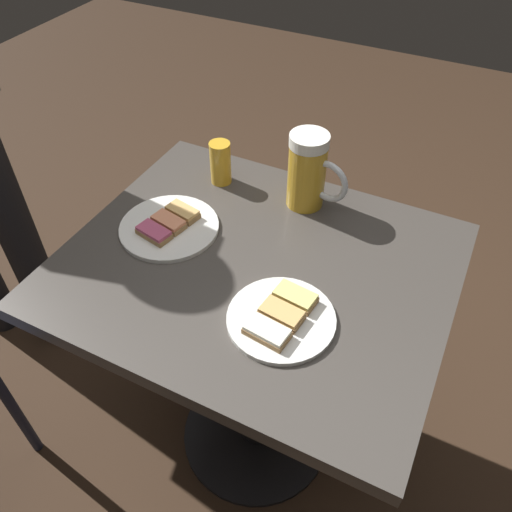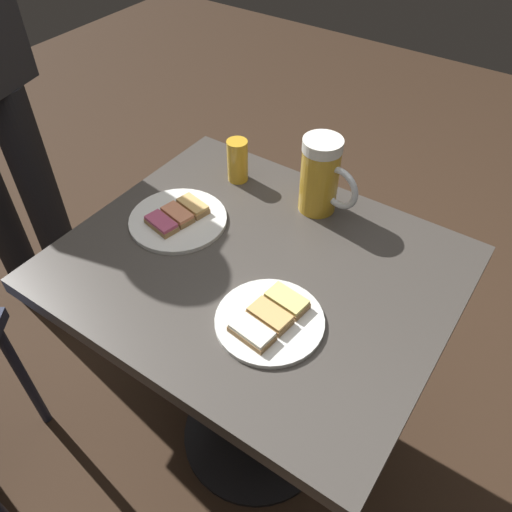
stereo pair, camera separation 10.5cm
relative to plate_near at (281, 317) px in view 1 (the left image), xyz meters
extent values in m
plane|color=#382619|center=(0.11, 0.11, -0.76)|extent=(6.00, 6.00, 0.00)
cylinder|color=black|center=(0.11, 0.11, -0.75)|extent=(0.44, 0.44, 0.01)
cylinder|color=black|center=(0.11, 0.11, -0.38)|extent=(0.09, 0.09, 0.71)
cube|color=#423D38|center=(0.11, 0.11, -0.03)|extent=(0.66, 0.79, 0.04)
cylinder|color=white|center=(0.00, 0.00, 0.00)|extent=(0.20, 0.20, 0.01)
cube|color=#9E7547|center=(-0.05, 0.01, 0.01)|extent=(0.05, 0.09, 0.01)
cube|color=white|center=(-0.05, 0.01, 0.02)|extent=(0.05, 0.08, 0.01)
cube|color=#9E7547|center=(0.00, 0.00, 0.01)|extent=(0.05, 0.09, 0.01)
cube|color=#E5B266|center=(0.00, 0.00, 0.02)|extent=(0.05, 0.08, 0.01)
cube|color=#9E7547|center=(0.05, -0.01, 0.01)|extent=(0.05, 0.09, 0.01)
cube|color=#EFE07A|center=(0.05, -0.01, 0.02)|extent=(0.05, 0.08, 0.01)
cylinder|color=white|center=(0.12, 0.33, 0.00)|extent=(0.22, 0.22, 0.01)
cube|color=#9E7547|center=(0.17, 0.32, 0.01)|extent=(0.05, 0.08, 0.01)
cube|color=#E5B266|center=(0.17, 0.32, 0.02)|extent=(0.05, 0.08, 0.01)
cube|color=#9E7547|center=(0.12, 0.33, 0.01)|extent=(0.05, 0.08, 0.01)
cube|color=#EA8E66|center=(0.12, 0.33, 0.02)|extent=(0.05, 0.08, 0.01)
cube|color=#9E7547|center=(0.08, 0.34, 0.01)|extent=(0.05, 0.08, 0.01)
cube|color=#BC4C70|center=(0.08, 0.34, 0.02)|extent=(0.05, 0.08, 0.01)
cylinder|color=gold|center=(0.34, 0.10, 0.07)|extent=(0.09, 0.09, 0.15)
cylinder|color=white|center=(0.34, 0.10, 0.16)|extent=(0.09, 0.09, 0.03)
torus|color=silver|center=(0.33, 0.04, 0.08)|extent=(0.03, 0.10, 0.10)
cylinder|color=gold|center=(0.33, 0.31, 0.04)|extent=(0.05, 0.05, 0.11)
cylinder|color=#1E2338|center=(-0.22, 0.68, -0.52)|extent=(0.03, 0.03, 0.47)
cylinder|color=black|center=(0.15, 0.93, -0.31)|extent=(0.11, 0.11, 0.89)
camera|label=1|loc=(-0.56, -0.22, 0.74)|focal=36.00mm
camera|label=2|loc=(-0.50, -0.32, 0.74)|focal=36.00mm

